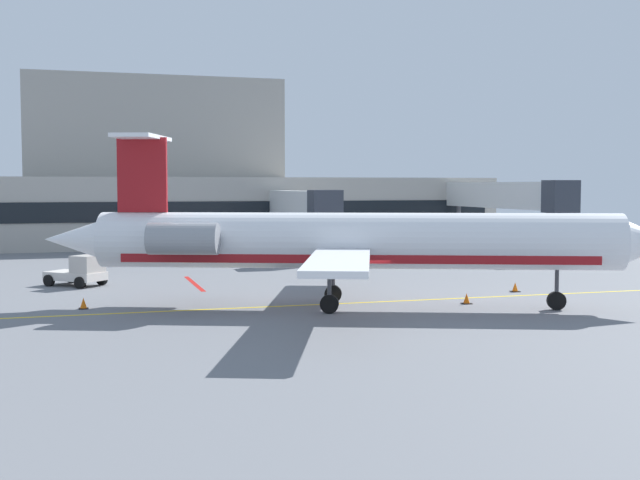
% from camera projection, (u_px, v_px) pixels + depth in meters
% --- Properties ---
extents(ground, '(120.00, 120.00, 0.11)m').
position_uv_depth(ground, '(358.00, 311.00, 39.46)').
color(ground, slate).
extents(terminal_building, '(69.98, 15.18, 17.16)m').
position_uv_depth(terminal_building, '(156.00, 188.00, 83.24)').
color(terminal_building, '#ADA89E').
rests_on(terminal_building, ground).
extents(jet_bridge_west, '(2.40, 17.35, 5.73)m').
position_uv_depth(jet_bridge_west, '(302.00, 205.00, 70.01)').
color(jet_bridge_west, silver).
rests_on(jet_bridge_west, ground).
extents(jet_bridge_east, '(2.40, 20.82, 6.51)m').
position_uv_depth(jet_bridge_east, '(507.00, 196.00, 73.70)').
color(jet_bridge_east, silver).
rests_on(jet_bridge_east, ground).
extents(regional_jet, '(30.13, 22.78, 8.58)m').
position_uv_depth(regional_jet, '(347.00, 241.00, 39.89)').
color(regional_jet, white).
rests_on(regional_jet, ground).
extents(baggage_tug, '(2.34, 3.97, 2.06)m').
position_uv_depth(baggage_tug, '(144.00, 251.00, 63.50)').
color(baggage_tug, '#19389E').
rests_on(baggage_tug, ground).
extents(pushback_tractor, '(3.23, 3.53, 2.32)m').
position_uv_depth(pushback_tractor, '(456.00, 248.00, 65.63)').
color(pushback_tractor, '#1E4CB2').
rests_on(pushback_tractor, ground).
extents(belt_loader, '(3.84, 3.76, 1.88)m').
position_uv_depth(belt_loader, '(80.00, 272.00, 48.77)').
color(belt_loader, silver).
rests_on(belt_loader, ground).
extents(safety_cone_alpha, '(0.47, 0.47, 0.55)m').
position_uv_depth(safety_cone_alpha, '(515.00, 287.00, 46.14)').
color(safety_cone_alpha, orange).
rests_on(safety_cone_alpha, ground).
extents(safety_cone_bravo, '(0.47, 0.47, 0.55)m').
position_uv_depth(safety_cone_bravo, '(467.00, 299.00, 41.44)').
color(safety_cone_bravo, orange).
rests_on(safety_cone_bravo, ground).
extents(safety_cone_charlie, '(0.47, 0.47, 0.55)m').
position_uv_depth(safety_cone_charlie, '(83.00, 304.00, 39.76)').
color(safety_cone_charlie, orange).
rests_on(safety_cone_charlie, ground).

